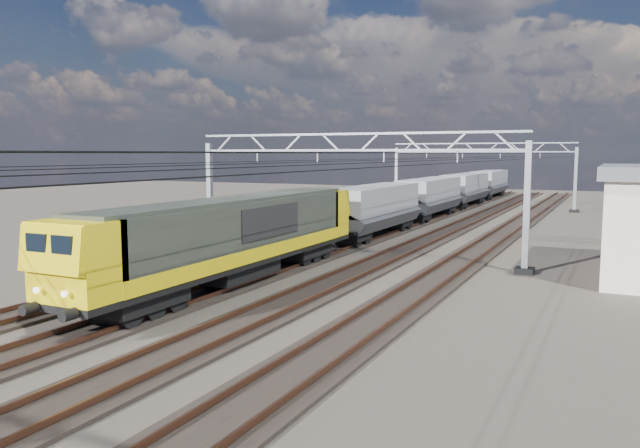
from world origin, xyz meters
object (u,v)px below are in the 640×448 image
at_px(hopper_wagon_fourth, 489,182).
at_px(catenary_gantry_mid, 350,191).
at_px(hopper_wagon_mid, 430,195).
at_px(hopper_wagon_lead, 374,207).
at_px(locomotive, 235,235).
at_px(catenary_gantry_far, 481,173).
at_px(hopper_wagon_third, 465,187).

bearing_deg(hopper_wagon_fourth, catenary_gantry_mid, -87.79).
bearing_deg(hopper_wagon_mid, hopper_wagon_lead, -90.00).
relative_size(locomotive, hopper_wagon_lead, 1.62).
bearing_deg(catenary_gantry_far, locomotive, -92.57).
bearing_deg(catenary_gantry_far, hopper_wagon_mid, -98.97).
xyz_separation_m(catenary_gantry_mid, hopper_wagon_fourth, (-2.00, 51.73, -1.67)).
bearing_deg(hopper_wagon_mid, locomotive, -90.00).
xyz_separation_m(catenary_gantry_far, locomotive, (-2.00, -44.56, -1.58)).
distance_m(catenary_gantry_far, locomotive, 44.63).
distance_m(catenary_gantry_far, hopper_wagon_lead, 26.99).
xyz_separation_m(hopper_wagon_lead, hopper_wagon_third, (0.00, 28.40, 0.00)).
relative_size(catenary_gantry_far, hopper_wagon_third, 1.53).
height_order(catenary_gantry_far, hopper_wagon_mid, catenary_gantry_far).
bearing_deg(catenary_gantry_mid, locomotive, -103.15).
xyz_separation_m(catenary_gantry_far, hopper_wagon_lead, (-2.00, -26.87, -1.67)).
height_order(catenary_gantry_far, locomotive, catenary_gantry_far).
xyz_separation_m(hopper_wagon_lead, hopper_wagon_fourth, (0.00, 42.60, 0.00)).
relative_size(catenary_gantry_far, locomotive, 0.94).
xyz_separation_m(hopper_wagon_lead, hopper_wagon_mid, (0.00, 14.20, 0.00)).
bearing_deg(catenary_gantry_mid, hopper_wagon_mid, 94.90).
relative_size(catenary_gantry_far, hopper_wagon_mid, 1.53).
xyz_separation_m(locomotive, hopper_wagon_third, (-0.00, 46.10, -0.09)).
bearing_deg(hopper_wagon_fourth, hopper_wagon_third, -90.00).
xyz_separation_m(locomotive, hopper_wagon_mid, (-0.00, 31.90, -0.09)).
height_order(catenary_gantry_far, hopper_wagon_fourth, catenary_gantry_far).
height_order(catenary_gantry_mid, hopper_wagon_mid, catenary_gantry_mid).
bearing_deg(hopper_wagon_fourth, hopper_wagon_mid, -90.00).
xyz_separation_m(catenary_gantry_mid, hopper_wagon_mid, (-2.00, 23.33, -1.67)).
distance_m(catenary_gantry_mid, locomotive, 8.93).
bearing_deg(hopper_wagon_mid, hopper_wagon_fourth, 90.00).
height_order(catenary_gantry_mid, hopper_wagon_third, catenary_gantry_mid).
height_order(locomotive, hopper_wagon_fourth, locomotive).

